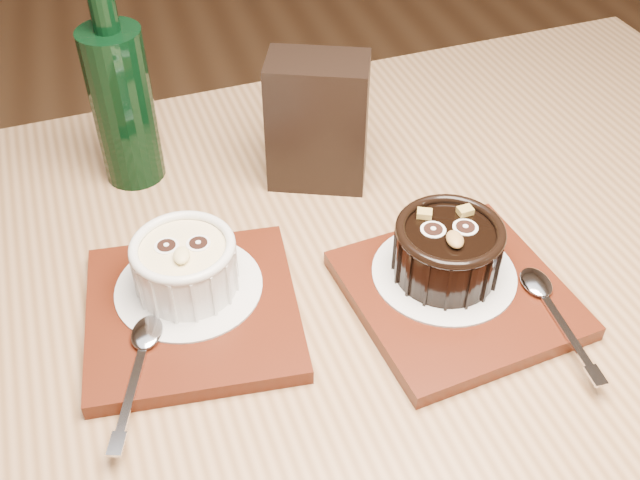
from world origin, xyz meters
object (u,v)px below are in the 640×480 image
at_px(tray_left, 193,312).
at_px(ramekin_white, 185,263).
at_px(condiment_stand, 318,122).
at_px(ramekin_dark, 448,248).
at_px(tray_right, 457,294).
at_px(table, 325,375).
at_px(green_bottle, 122,101).

distance_m(tray_left, ramekin_white, 0.04).
distance_m(ramekin_white, condiment_stand, 0.21).
bearing_deg(condiment_stand, ramekin_dark, -71.33).
relative_size(tray_left, tray_right, 1.00).
relative_size(table, tray_right, 6.93).
bearing_deg(tray_right, table, 170.49).
distance_m(tray_left, condiment_stand, 0.24).
xyz_separation_m(tray_left, tray_right, (0.23, -0.05, 0.00)).
height_order(tray_left, ramekin_dark, ramekin_dark).
height_order(tray_left, green_bottle, green_bottle).
distance_m(tray_left, tray_right, 0.23).
bearing_deg(tray_left, ramekin_white, 87.20).
bearing_deg(tray_left, condiment_stand, 45.44).
xyz_separation_m(table, tray_left, (-0.11, 0.03, 0.10)).
bearing_deg(condiment_stand, green_bottle, 161.49).
bearing_deg(tray_right, green_bottle, 133.19).
distance_m(tray_right, condiment_stand, 0.23).
bearing_deg(table, ramekin_white, 156.51).
bearing_deg(table, tray_right, -9.51).
bearing_deg(tray_right, ramekin_dark, 102.18).
xyz_separation_m(ramekin_white, condiment_stand, (0.16, 0.14, 0.03)).
xyz_separation_m(condiment_stand, green_bottle, (-0.19, 0.06, 0.02)).
bearing_deg(table, tray_left, 167.21).
height_order(ramekin_white, condiment_stand, condiment_stand).
relative_size(tray_left, condiment_stand, 1.29).
height_order(ramekin_white, tray_right, ramekin_white).
bearing_deg(green_bottle, ramekin_white, -82.56).
bearing_deg(ramekin_white, condiment_stand, 50.90).
bearing_deg(condiment_stand, tray_left, -134.56).
distance_m(table, tray_right, 0.15).
relative_size(table, ramekin_white, 13.81).
height_order(table, green_bottle, green_bottle).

